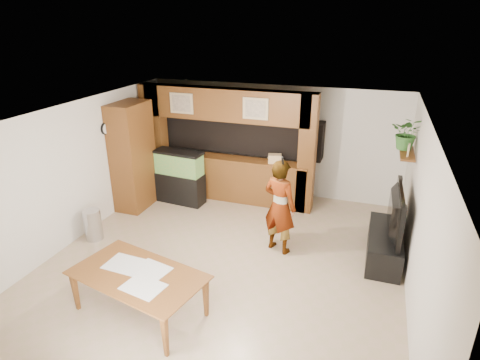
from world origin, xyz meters
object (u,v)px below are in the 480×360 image
at_px(television, 390,211).
at_px(person, 280,207).
at_px(dining_table, 138,295).
at_px(pantry_cabinet, 133,156).
at_px(aquarium, 180,178).

bearing_deg(television, person, 99.16).
bearing_deg(dining_table, pantry_cabinet, 134.93).
bearing_deg(dining_table, television, 51.26).
height_order(television, person, person).
relative_size(aquarium, dining_table, 0.65).
height_order(aquarium, person, person).
relative_size(person, dining_table, 0.93).
bearing_deg(aquarium, television, -7.15).
distance_m(aquarium, person, 2.95).
xyz_separation_m(television, dining_table, (-3.34, -2.70, -0.59)).
distance_m(pantry_cabinet, person, 3.61).
distance_m(aquarium, television, 4.60).
height_order(aquarium, television, television).
xyz_separation_m(television, person, (-1.85, -0.34, -0.04)).
relative_size(aquarium, person, 0.70).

